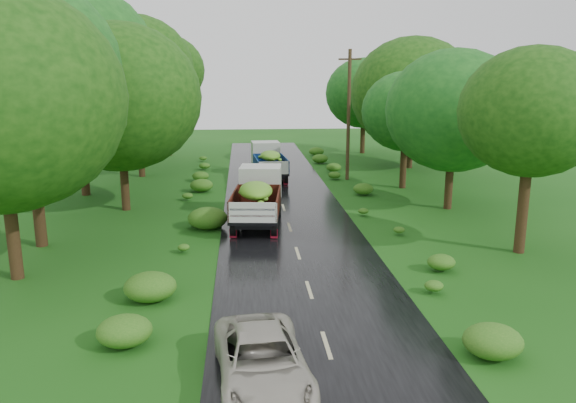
{
  "coord_description": "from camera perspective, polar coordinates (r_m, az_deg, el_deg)",
  "views": [
    {
      "loc": [
        -2.19,
        -13.89,
        7.28
      ],
      "look_at": [
        -0.22,
        10.19,
        1.7
      ],
      "focal_mm": 35.0,
      "sensor_mm": 36.0,
      "label": 1
    }
  ],
  "objects": [
    {
      "name": "car",
      "position": [
        13.75,
        -2.66,
        -15.87
      ],
      "size": [
        2.49,
        4.67,
        1.25
      ],
      "primitive_type": "imported",
      "rotation": [
        0.0,
        0.0,
        0.09
      ],
      "color": "#B8B2A4",
      "rests_on": "road"
    },
    {
      "name": "trees_right",
      "position": [
        38.9,
        12.85,
        9.93
      ],
      "size": [
        6.55,
        32.96,
        7.66
      ],
      "color": "black",
      "rests_on": "ground"
    },
    {
      "name": "road",
      "position": [
        20.36,
        1.83,
        -7.92
      ],
      "size": [
        6.5,
        80.0,
        0.02
      ],
      "primitive_type": "cube",
      "color": "black",
      "rests_on": "ground"
    },
    {
      "name": "ground",
      "position": [
        15.83,
        3.93,
        -14.39
      ],
      "size": [
        120.0,
        120.0,
        0.0
      ],
      "primitive_type": "plane",
      "color": "#154B10",
      "rests_on": "ground"
    },
    {
      "name": "road_lines",
      "position": [
        21.29,
        1.53,
        -6.94
      ],
      "size": [
        0.12,
        69.6,
        0.0
      ],
      "color": "#BFB78C",
      "rests_on": "road"
    },
    {
      "name": "truck_far",
      "position": [
        39.19,
        -2.02,
        4.29
      ],
      "size": [
        2.39,
        5.8,
        2.39
      ],
      "rotation": [
        0.0,
        0.0,
        0.07
      ],
      "color": "black",
      "rests_on": "ground"
    },
    {
      "name": "shrubs",
      "position": [
        28.82,
        -0.17,
        -0.91
      ],
      "size": [
        11.9,
        44.0,
        0.7
      ],
      "color": "#2A6618",
      "rests_on": "ground"
    },
    {
      "name": "truck_near",
      "position": [
        27.5,
        -3.06,
        0.72
      ],
      "size": [
        2.76,
        6.24,
        2.54
      ],
      "rotation": [
        0.0,
        0.0,
        -0.11
      ],
      "color": "black",
      "rests_on": "ground"
    },
    {
      "name": "trees_left",
      "position": [
        35.38,
        -17.98,
        11.85
      ],
      "size": [
        7.41,
        34.69,
        10.02
      ],
      "color": "black",
      "rests_on": "ground"
    },
    {
      "name": "utility_pole",
      "position": [
        38.67,
        6.18,
        8.84
      ],
      "size": [
        1.48,
        0.63,
        8.79
      ],
      "rotation": [
        0.0,
        0.0,
        -0.35
      ],
      "color": "#382616",
      "rests_on": "ground"
    }
  ]
}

